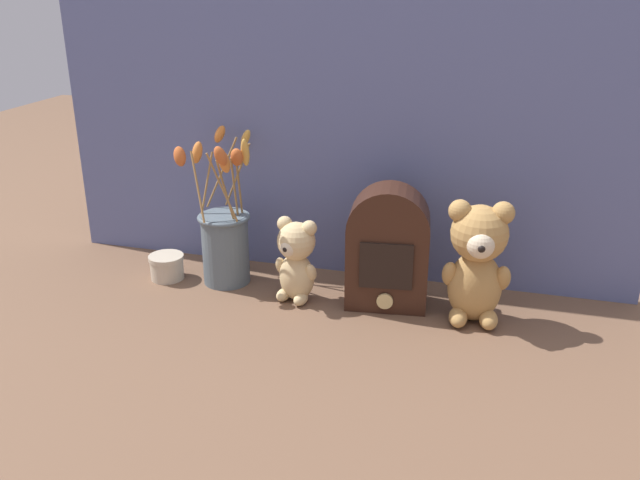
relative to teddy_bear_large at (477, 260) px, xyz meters
name	(u,v)px	position (x,y,z in m)	size (l,w,h in m)	color
ground_plane	(317,302)	(-0.31, -0.01, -0.13)	(4.00, 4.00, 0.00)	brown
backdrop_wall	(339,101)	(-0.31, 0.16, 0.25)	(1.25, 0.02, 0.76)	slate
teddy_bear_large	(477,260)	(0.00, 0.00, 0.00)	(0.13, 0.12, 0.24)	tan
teddy_bear_medium	(297,258)	(-0.35, 0.00, -0.03)	(0.10, 0.09, 0.17)	#DBBC84
flower_vase	(225,238)	(-0.52, 0.04, -0.02)	(0.15, 0.18, 0.33)	slate
vintage_radio	(388,247)	(-0.17, 0.02, 0.00)	(0.17, 0.11, 0.25)	#381E14
decorative_tin_tall	(167,267)	(-0.66, 0.02, -0.10)	(0.08, 0.08, 0.05)	beige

